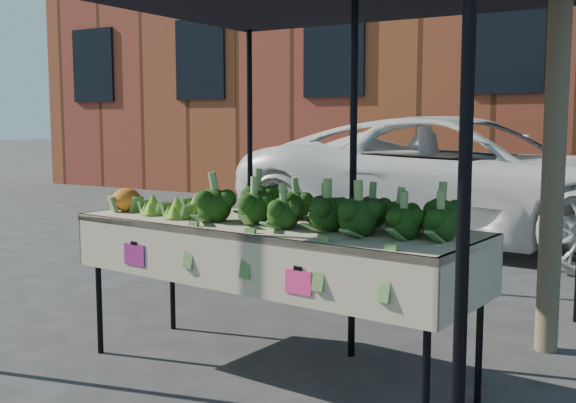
% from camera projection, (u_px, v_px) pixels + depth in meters
% --- Properties ---
extents(ground, '(90.00, 90.00, 0.00)m').
position_uv_depth(ground, '(236.00, 377.00, 3.99)').
color(ground, '#2E2E30').
extents(table, '(2.46, 1.01, 0.90)m').
position_uv_depth(table, '(270.00, 300.00, 3.96)').
color(table, '#BAAB95').
rests_on(table, ground).
extents(canopy, '(3.16, 3.16, 2.74)m').
position_uv_depth(canopy, '(310.00, 137.00, 4.44)').
color(canopy, black).
rests_on(canopy, ground).
extents(broccoli_heap, '(1.53, 0.56, 0.25)m').
position_uv_depth(broccoli_heap, '(328.00, 204.00, 3.73)').
color(broccoli_heap, black).
rests_on(broccoli_heap, table).
extents(romanesco_cluster, '(0.42, 0.46, 0.19)m').
position_uv_depth(romanesco_cluster, '(177.00, 199.00, 4.22)').
color(romanesco_cluster, '#78B334').
rests_on(romanesco_cluster, table).
extents(cauliflower_pair, '(0.19, 0.19, 0.17)m').
position_uv_depth(cauliflower_pair, '(126.00, 198.00, 4.39)').
color(cauliflower_pair, orange).
rests_on(cauliflower_pair, table).
extents(vehicle, '(1.67, 2.62, 5.52)m').
position_uv_depth(vehicle, '(471.00, 10.00, 8.09)').
color(vehicle, white).
rests_on(vehicle, ground).
extents(street_tree, '(2.09, 2.09, 4.11)m').
position_uv_depth(street_tree, '(560.00, 25.00, 4.23)').
color(street_tree, '#1E4C14').
rests_on(street_tree, ground).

